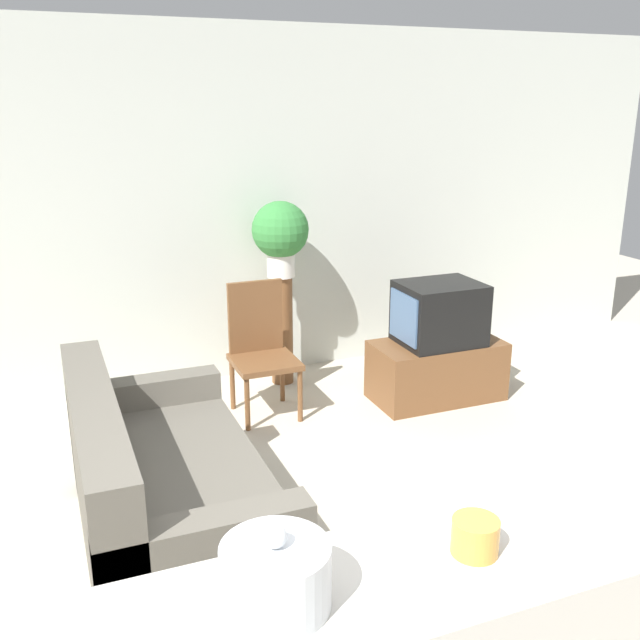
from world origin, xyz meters
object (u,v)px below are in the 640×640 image
object	(u,v)px
wooden_chair	(261,345)
decorative_bowl	(276,576)
television	(439,313)
potted_plant	(280,233)
couch	(164,496)

from	to	relation	value
wooden_chair	decorative_bowl	world-z (taller)	decorative_bowl
television	decorative_bowl	size ratio (longest dim) A/B	2.39
wooden_chair	potted_plant	world-z (taller)	potted_plant
television	potted_plant	size ratio (longest dim) A/B	1.03
couch	decorative_bowl	distance (m)	2.03
wooden_chair	decorative_bowl	xyz separation A→B (m)	(-0.98, -3.28, 0.65)
decorative_bowl	television	bearing A→B (deg)	53.19
television	potted_plant	bearing A→B (deg)	142.35
couch	television	xyz separation A→B (m)	(2.22, 1.15, 0.36)
couch	decorative_bowl	world-z (taller)	decorative_bowl
couch	television	bearing A→B (deg)	27.48
television	wooden_chair	size ratio (longest dim) A/B	0.63
couch	wooden_chair	bearing A→B (deg)	56.47
decorative_bowl	couch	bearing A→B (deg)	89.14
decorative_bowl	potted_plant	bearing A→B (deg)	70.95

